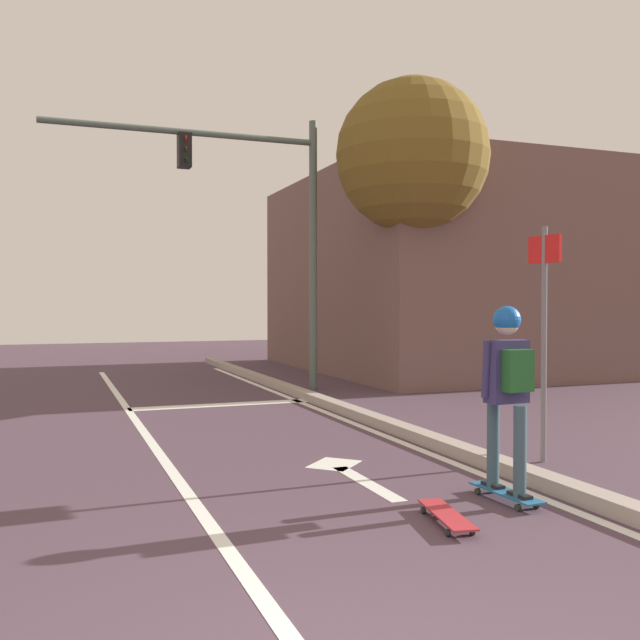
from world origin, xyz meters
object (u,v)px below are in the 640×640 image
object	(u,v)px
traffic_signal_mast	(256,204)
roadside_tree	(412,158)
skateboard	(506,493)
spare_skateboard	(447,515)
skater	(508,375)
street_sign_post	(544,310)

from	to	relation	value
traffic_signal_mast	roadside_tree	xyz separation A→B (m)	(2.95, -0.89, 0.94)
skateboard	spare_skateboard	distance (m)	0.89
skater	street_sign_post	size ratio (longest dim) A/B	0.63
skateboard	roadside_tree	xyz separation A→B (m)	(2.98, 7.31, 4.55)
traffic_signal_mast	street_sign_post	xyz separation A→B (m)	(1.28, -7.05, -2.02)
skater	spare_skateboard	distance (m)	1.37
skater	roadside_tree	size ratio (longest dim) A/B	0.26
skateboard	street_sign_post	bearing A→B (deg)	41.39
spare_skateboard	street_sign_post	xyz separation A→B (m)	(2.12, 1.52, 1.59)
skateboard	skater	size ratio (longest dim) A/B	0.51
skater	traffic_signal_mast	size ratio (longest dim) A/B	0.30
skater	spare_skateboard	size ratio (longest dim) A/B	1.87
street_sign_post	roadside_tree	distance (m)	7.03
spare_skateboard	roadside_tree	size ratio (longest dim) A/B	0.14
skateboard	traffic_signal_mast	bearing A→B (deg)	89.80
skateboard	street_sign_post	world-z (taller)	street_sign_post
skateboard	roadside_tree	world-z (taller)	roadside_tree
traffic_signal_mast	roadside_tree	size ratio (longest dim) A/B	0.87
street_sign_post	skater	bearing A→B (deg)	-138.17
skateboard	spare_skateboard	world-z (taller)	skateboard
skater	street_sign_post	distance (m)	1.84
skater	street_sign_post	world-z (taller)	street_sign_post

